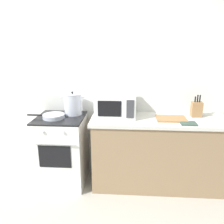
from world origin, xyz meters
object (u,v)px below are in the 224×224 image
object	(u,v)px
microwave	(115,105)
frying_pan	(53,116)
stove	(62,150)
cutting_board	(171,119)
stock_pot	(73,104)
oven_mitt	(188,123)
knife_block	(197,109)

from	to	relation	value
microwave	frying_pan	bearing A→B (deg)	-170.73
stove	cutting_board	world-z (taller)	cutting_board
stock_pot	cutting_board	distance (m)	1.26
oven_mitt	cutting_board	bearing A→B (deg)	136.43
microwave	cutting_board	world-z (taller)	microwave
stove	knife_block	world-z (taller)	knife_block
microwave	cutting_board	bearing A→B (deg)	-6.45
frying_pan	knife_block	bearing A→B (deg)	5.97
knife_block	oven_mitt	distance (m)	0.35
cutting_board	oven_mitt	xyz separation A→B (m)	(0.17, -0.16, -0.00)
microwave	oven_mitt	size ratio (longest dim) A/B	2.78
stove	cutting_board	distance (m)	1.47
knife_block	microwave	bearing A→B (deg)	-176.54
stove	microwave	world-z (taller)	microwave
stove	oven_mitt	world-z (taller)	oven_mitt
cutting_board	oven_mitt	bearing A→B (deg)	-43.57
stock_pot	microwave	world-z (taller)	stock_pot
frying_pan	oven_mitt	distance (m)	1.63
cutting_board	knife_block	bearing A→B (deg)	22.71
stove	oven_mitt	size ratio (longest dim) A/B	5.11
cutting_board	frying_pan	bearing A→B (deg)	-178.14
stock_pot	microwave	size ratio (longest dim) A/B	0.63
frying_pan	oven_mitt	bearing A→B (deg)	-3.96
cutting_board	oven_mitt	world-z (taller)	cutting_board
frying_pan	knife_block	size ratio (longest dim) A/B	1.66
stove	knife_block	bearing A→B (deg)	4.68
frying_pan	oven_mitt	size ratio (longest dim) A/B	2.61
stock_pot	oven_mitt	bearing A→B (deg)	-11.59
stock_pot	stove	bearing A→B (deg)	-137.37
frying_pan	stock_pot	bearing A→B (deg)	39.84
microwave	knife_block	bearing A→B (deg)	3.46
stove	knife_block	distance (m)	1.82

